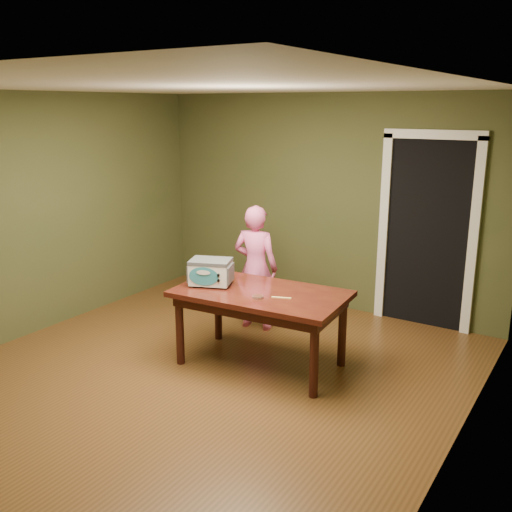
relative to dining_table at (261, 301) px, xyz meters
The scene contains 8 objects.
floor 0.92m from the dining_table, 119.14° to the right, with size 5.00×5.00×0.00m, color brown.
room_shell 1.24m from the dining_table, 119.14° to the right, with size 4.52×5.02×2.61m.
doorway 2.46m from the dining_table, 66.03° to the left, with size 1.10×0.66×2.25m.
dining_table is the anchor object (origin of this frame).
toy_oven 0.58m from the dining_table, 169.83° to the right, with size 0.48×0.40×0.26m.
baking_pan 0.23m from the dining_table, 65.49° to the right, with size 0.10×0.10×0.02m.
spatula 0.29m from the dining_table, 14.09° to the right, with size 0.18×0.03×0.01m, color #FFD26E.
child 0.97m from the dining_table, 125.47° to the left, with size 0.51×0.34×1.41m, color pink.
Camera 1 is at (3.03, -3.77, 2.45)m, focal length 40.00 mm.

